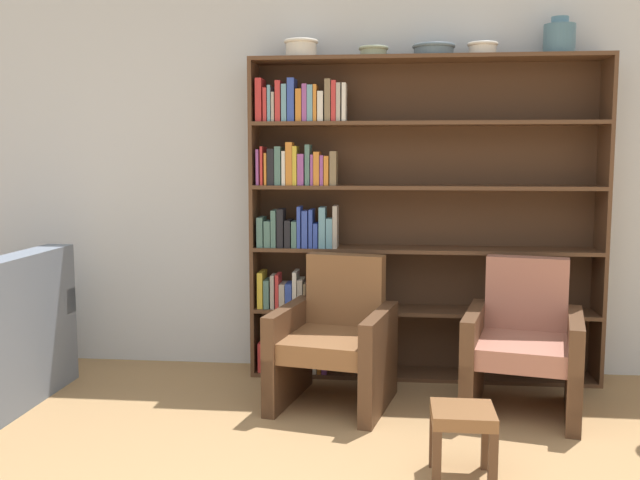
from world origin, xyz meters
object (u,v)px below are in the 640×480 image
object	(u,v)px
footstool	(463,424)
vase_tall	(559,38)
bowl_slate	(301,48)
armchair_cushioned	(523,346)
bowl_stoneware	(483,48)
bowl_terracotta	(434,50)
bowl_copper	(374,51)
armchair_leather	(336,341)
bookshelf	(386,219)

from	to	relation	value
footstool	vase_tall	bearing A→B (deg)	65.71
bowl_slate	armchair_cushioned	distance (m)	2.33
bowl_stoneware	bowl_terracotta	bearing A→B (deg)	180.00
armchair_cushioned	vase_tall	bearing A→B (deg)	-102.11
bowl_copper	bowl_stoneware	world-z (taller)	bowl_stoneware
armchair_cushioned	bowl_stoneware	bearing A→B (deg)	-57.00
armchair_leather	footstool	world-z (taller)	armchair_leather
vase_tall	armchair_cushioned	xyz separation A→B (m)	(-0.26, -0.57, -1.83)
bowl_copper	footstool	distance (m)	2.47
bowl_copper	armchair_cushioned	bearing A→B (deg)	-32.10
bookshelf	bowl_slate	distance (m)	1.25
bookshelf	bowl_stoneware	xyz separation A→B (m)	(0.60, -0.02, 1.10)
bookshelf	armchair_cushioned	world-z (taller)	bookshelf
bowl_slate	bowl_stoneware	xyz separation A→B (m)	(1.16, 0.00, -0.02)
armchair_leather	armchair_cushioned	world-z (taller)	same
armchair_leather	armchair_cushioned	xyz separation A→B (m)	(1.10, -0.00, 0.00)
vase_tall	armchair_cushioned	distance (m)	1.93
armchair_cushioned	footstool	world-z (taller)	armchair_cushioned
bookshelf	bowl_slate	xyz separation A→B (m)	(-0.56, -0.02, 1.11)
vase_tall	armchair_leather	world-z (taller)	vase_tall
bowl_terracotta	armchair_leather	xyz separation A→B (m)	(-0.58, -0.57, -1.77)
bowl_copper	vase_tall	xyz separation A→B (m)	(1.16, -0.00, 0.06)
footstool	bowl_stoneware	bearing A→B (deg)	81.76
bookshelf	bowl_terracotta	world-z (taller)	bowl_terracotta
vase_tall	bowl_slate	bearing A→B (deg)	180.00
bookshelf	armchair_leather	bearing A→B (deg)	-116.31
bookshelf	bowl_copper	xyz separation A→B (m)	(-0.09, -0.02, 1.09)
bowl_stoneware	vase_tall	bearing A→B (deg)	-0.00
armchair_leather	footstool	size ratio (longest dim) A/B	2.59
bookshelf	footstool	distance (m)	1.78
vase_tall	bowl_copper	bearing A→B (deg)	180.00
bowl_terracotta	footstool	world-z (taller)	bowl_terracotta
vase_tall	armchair_cushioned	bearing A→B (deg)	-114.53
bookshelf	armchair_leather	size ratio (longest dim) A/B	2.63
footstool	armchair_leather	bearing A→B (deg)	124.28
bowl_terracotta	vase_tall	size ratio (longest dim) A/B	1.19
bookshelf	bowl_copper	distance (m)	1.09
bowl_terracotta	armchair_cushioned	distance (m)	1.93
bowl_slate	vase_tall	distance (m)	1.63
bowl_copper	bowl_stoneware	distance (m)	0.69
bookshelf	vase_tall	distance (m)	1.57
bowl_copper	bowl_terracotta	xyz separation A→B (m)	(0.38, -0.00, 0.00)
vase_tall	bowl_terracotta	bearing A→B (deg)	180.00
bowl_copper	bookshelf	bearing A→B (deg)	9.55
bowl_copper	armchair_cushioned	size ratio (longest dim) A/B	0.22
vase_tall	footstool	bearing A→B (deg)	-114.29
bookshelf	footstool	bearing A→B (deg)	-76.46
bowl_copper	bowl_terracotta	world-z (taller)	bowl_terracotta
bookshelf	footstool	size ratio (longest dim) A/B	6.82
bowl_copper	vase_tall	world-z (taller)	vase_tall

